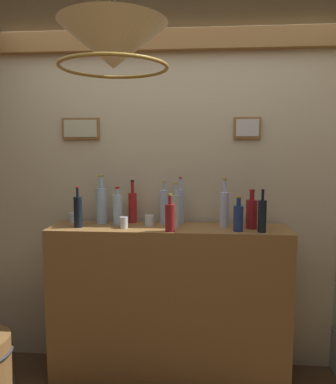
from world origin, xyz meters
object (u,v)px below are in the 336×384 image
at_px(liquor_bottle_port, 78,211).
at_px(liquor_bottle_vermouth, 176,210).
at_px(liquor_bottle_gin, 224,208).
at_px(glass_tumbler_highball, 124,222).
at_px(liquor_bottle_tequila, 238,217).
at_px(liquor_bottle_bourbon, 262,215).
at_px(liquor_bottle_amaro, 164,206).
at_px(liquor_bottle_vodka, 252,213).
at_px(pendant_lamp, 113,48).
at_px(glass_tumbler_rocks, 74,217).
at_px(liquor_bottle_sherry, 133,207).
at_px(liquor_bottle_mezcal, 118,209).
at_px(glass_tumbler_shot, 149,220).
at_px(liquor_bottle_brandy, 170,217).
at_px(liquor_bottle_rye, 180,205).
at_px(liquor_bottle_whiskey, 102,204).

bearing_deg(liquor_bottle_port, liquor_bottle_vermouth, 6.15).
distance_m(liquor_bottle_vermouth, liquor_bottle_gin, 0.33).
bearing_deg(glass_tumbler_highball, liquor_bottle_tequila, -2.50).
xyz_separation_m(liquor_bottle_bourbon, liquor_bottle_amaro, (-0.66, 0.24, 0.02)).
distance_m(liquor_bottle_vodka, liquor_bottle_tequila, 0.13).
bearing_deg(pendant_lamp, glass_tumbler_rocks, 118.36).
distance_m(liquor_bottle_sherry, glass_tumbler_rocks, 0.44).
distance_m(liquor_bottle_mezcal, liquor_bottle_vermouth, 0.41).
height_order(liquor_bottle_mezcal, liquor_bottle_sherry, liquor_bottle_sherry).
height_order(liquor_bottle_tequila, glass_tumbler_rocks, liquor_bottle_tequila).
relative_size(glass_tumbler_shot, pendant_lamp, 0.14).
height_order(liquor_bottle_amaro, liquor_bottle_tequila, liquor_bottle_amaro).
relative_size(liquor_bottle_brandy, liquor_bottle_port, 0.88).
relative_size(liquor_bottle_rye, pendant_lamp, 0.67).
bearing_deg(liquor_bottle_vermouth, glass_tumbler_shot, 169.58).
bearing_deg(glass_tumbler_rocks, liquor_bottle_mezcal, -12.38).
bearing_deg(liquor_bottle_vermouth, liquor_bottle_mezcal, 176.56).
xyz_separation_m(liquor_bottle_port, glass_tumbler_highball, (0.32, 0.00, -0.07)).
height_order(liquor_bottle_brandy, liquor_bottle_bourbon, liquor_bottle_bourbon).
distance_m(liquor_bottle_brandy, liquor_bottle_bourbon, 0.60).
bearing_deg(liquor_bottle_rye, liquor_bottle_gin, -18.40).
relative_size(glass_tumbler_rocks, glass_tumbler_shot, 1.03).
bearing_deg(liquor_bottle_brandy, glass_tumbler_highball, 165.87).
xyz_separation_m(liquor_bottle_sherry, glass_tumbler_shot, (0.13, -0.09, -0.08)).
distance_m(liquor_bottle_tequila, glass_tumbler_rocks, 1.19).
xyz_separation_m(liquor_bottle_sherry, liquor_bottle_whiskey, (-0.22, -0.04, 0.02)).
xyz_separation_m(liquor_bottle_brandy, liquor_bottle_sherry, (-0.29, 0.27, 0.02)).
xyz_separation_m(liquor_bottle_vermouth, liquor_bottle_sherry, (-0.32, 0.12, -0.00)).
xyz_separation_m(liquor_bottle_bourbon, liquor_bottle_rye, (-0.54, 0.25, 0.02)).
relative_size(liquor_bottle_amaro, liquor_bottle_tequila, 1.33).
relative_size(liquor_bottle_amaro, glass_tumbler_shot, 4.24).
relative_size(liquor_bottle_vermouth, liquor_bottle_vodka, 1.16).
distance_m(liquor_bottle_port, glass_tumbler_highball, 0.33).
bearing_deg(glass_tumbler_shot, liquor_bottle_amaro, 36.84).
bearing_deg(liquor_bottle_tequila, liquor_bottle_vermouth, 165.96).
height_order(liquor_bottle_rye, liquor_bottle_tequila, liquor_bottle_rye).
bearing_deg(glass_tumbler_rocks, liquor_bottle_amaro, 0.87).
xyz_separation_m(liquor_bottle_vodka, glass_tumbler_shot, (-0.71, 0.05, -0.07)).
bearing_deg(liquor_bottle_gin, liquor_bottle_port, -174.65).
relative_size(liquor_bottle_gin, glass_tumbler_highball, 4.39).
distance_m(liquor_bottle_brandy, glass_tumbler_shot, 0.25).
bearing_deg(liquor_bottle_amaro, liquor_bottle_rye, 7.28).
xyz_separation_m(liquor_bottle_sherry, liquor_bottle_vodka, (0.84, -0.14, -0.01)).
xyz_separation_m(liquor_bottle_mezcal, liquor_bottle_rye, (0.44, 0.10, 0.02)).
distance_m(liquor_bottle_vermouth, pendant_lamp, 1.26).
xyz_separation_m(liquor_bottle_mezcal, liquor_bottle_gin, (0.75, -0.00, 0.02)).
bearing_deg(glass_tumbler_shot, liquor_bottle_tequila, -12.92).
xyz_separation_m(liquor_bottle_whiskey, glass_tumbler_rocks, (-0.21, 0.02, -0.10)).
height_order(liquor_bottle_vermouth, glass_tumbler_rocks, liquor_bottle_vermouth).
distance_m(liquor_bottle_rye, glass_tumbler_shot, 0.25).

